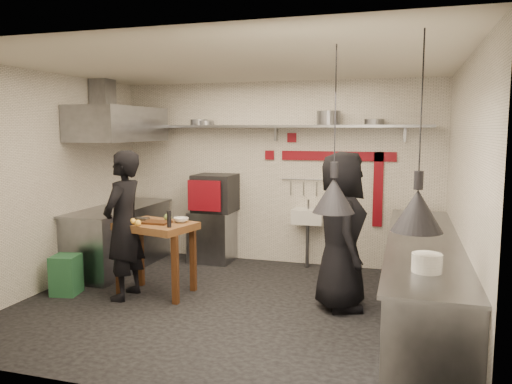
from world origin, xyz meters
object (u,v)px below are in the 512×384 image
(prep_table, at_px, (157,259))
(chef_left, at_px, (124,225))
(combi_oven, at_px, (215,193))
(green_bin, at_px, (66,275))
(chef_right, at_px, (341,231))
(oven_stand, at_px, (212,236))

(prep_table, bearing_deg, chef_left, -130.85)
(combi_oven, relative_size, prep_table, 0.67)
(green_bin, bearing_deg, chef_right, 8.62)
(oven_stand, relative_size, chef_right, 0.44)
(oven_stand, distance_m, chef_right, 2.73)
(green_bin, distance_m, prep_table, 1.17)
(green_bin, relative_size, chef_right, 0.27)
(green_bin, bearing_deg, combi_oven, 58.78)
(prep_table, bearing_deg, green_bin, -149.34)
(oven_stand, relative_size, green_bin, 1.60)
(oven_stand, distance_m, green_bin, 2.35)
(prep_table, xyz_separation_m, chef_right, (2.28, 0.18, 0.45))
(green_bin, bearing_deg, oven_stand, 59.92)
(combi_oven, xyz_separation_m, prep_table, (-0.13, -1.70, -0.63))
(prep_table, distance_m, chef_left, 0.60)
(combi_oven, xyz_separation_m, chef_left, (-0.45, -1.92, -0.18))
(oven_stand, relative_size, chef_left, 0.44)
(oven_stand, bearing_deg, chef_right, -34.65)
(oven_stand, bearing_deg, combi_oven, 0.05)
(chef_left, bearing_deg, green_bin, -83.13)
(chef_left, bearing_deg, prep_table, 124.35)
(chef_left, distance_m, chef_right, 2.63)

